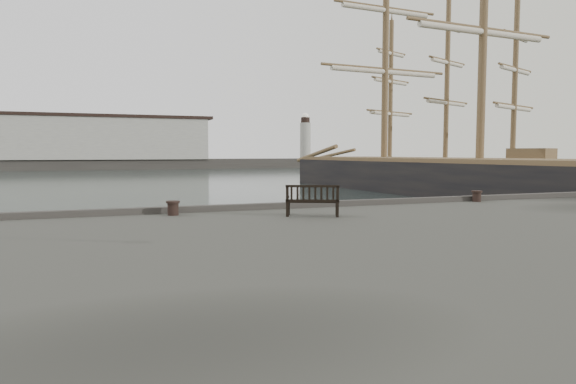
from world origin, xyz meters
The scene contains 7 objects.
ground centered at (0.00, 0.00, 0.00)m, with size 400.00×400.00×0.00m, color black.
breakwater centered at (-4.56, 92.00, 4.30)m, with size 140.00×9.50×12.20m.
bench centered at (-0.70, -2.31, 1.83)m, with size 1.54×1.06×0.84m.
bollard_left centered at (-4.27, -0.75, 1.76)m, with size 0.38×0.38×0.40m, color black.
bollard_right centered at (6.47, -0.50, 1.76)m, with size 0.37×0.37×0.39m, color black.
tall_ship_main centered at (20.49, 15.55, 0.81)m, with size 11.94×43.54×32.25m.
tall_ship_far centered at (31.29, 33.63, 0.78)m, with size 16.11×27.49×23.47m.
Camera 1 is at (-6.25, -15.24, 3.31)m, focal length 32.00 mm.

